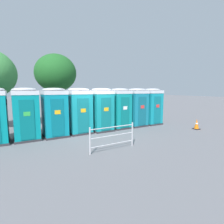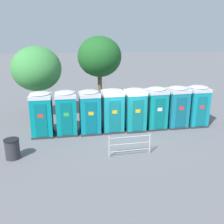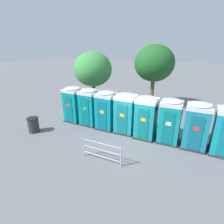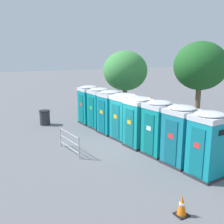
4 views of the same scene
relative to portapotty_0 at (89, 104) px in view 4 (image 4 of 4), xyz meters
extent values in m
plane|color=slate|center=(4.71, 0.05, -1.28)|extent=(120.00, 120.00, 0.00)
cube|color=#2D2D33|center=(0.00, 0.01, -1.23)|extent=(1.26, 1.25, 0.10)
cube|color=#07868D|center=(0.00, 0.01, -0.13)|extent=(1.20, 1.19, 2.10)
cube|color=#07696E|center=(0.03, -0.58, -0.21)|extent=(0.63, 0.06, 1.85)
cube|color=red|center=(0.03, -0.60, 0.07)|extent=(0.28, 0.02, 0.20)
cube|color=black|center=(0.58, 0.03, 0.60)|extent=(0.04, 0.36, 0.20)
cube|color=silver|center=(0.00, 0.01, 1.02)|extent=(1.24, 1.23, 0.20)
ellipsoid|color=silver|center=(0.00, 0.01, 1.17)|extent=(1.18, 1.17, 0.18)
cube|color=#2D2D33|center=(1.34, 0.13, -1.23)|extent=(1.27, 1.29, 0.10)
cube|color=#07848B|center=(1.34, 0.13, -0.13)|extent=(1.21, 1.23, 2.10)
cube|color=#07676D|center=(1.39, -0.46, -0.21)|extent=(0.62, 0.08, 1.85)
cube|color=green|center=(1.39, -0.47, 0.07)|extent=(0.28, 0.03, 0.20)
cube|color=black|center=(1.91, 0.17, 0.60)|extent=(0.05, 0.36, 0.20)
cube|color=silver|center=(1.34, 0.13, 1.02)|extent=(1.25, 1.27, 0.20)
ellipsoid|color=silver|center=(1.34, 0.13, 1.17)|extent=(1.19, 1.21, 0.18)
cube|color=#2D2D33|center=(2.68, 0.17, -1.23)|extent=(1.29, 1.31, 0.10)
cube|color=#0B8196|center=(2.68, 0.17, -0.13)|extent=(1.23, 1.25, 2.10)
cube|color=#086575|center=(2.74, -0.41, -0.21)|extent=(0.62, 0.09, 1.85)
cube|color=yellow|center=(2.74, -0.43, 0.07)|extent=(0.28, 0.04, 0.20)
cube|color=black|center=(3.25, 0.23, 0.60)|extent=(0.06, 0.36, 0.20)
cube|color=silver|center=(2.68, 0.17, 1.02)|extent=(1.27, 1.28, 0.20)
ellipsoid|color=silver|center=(2.68, 0.17, 1.17)|extent=(1.21, 1.22, 0.18)
cube|color=#2D2D33|center=(4.01, 0.33, -1.23)|extent=(1.35, 1.32, 0.10)
cube|color=teal|center=(4.01, 0.33, -0.13)|extent=(1.29, 1.26, 2.10)
cube|color=#0F6F77|center=(4.08, -0.25, -0.21)|extent=(0.64, 0.10, 1.85)
cube|color=yellow|center=(4.08, -0.27, 0.07)|extent=(0.28, 0.04, 0.20)
cube|color=black|center=(4.61, 0.40, 0.60)|extent=(0.06, 0.36, 0.20)
cube|color=silver|center=(4.01, 0.33, 1.02)|extent=(1.32, 1.30, 0.20)
ellipsoid|color=silver|center=(4.01, 0.33, 1.17)|extent=(1.26, 1.24, 0.18)
cube|color=#2D2D33|center=(5.36, 0.36, -1.23)|extent=(1.29, 1.30, 0.10)
cube|color=teal|center=(5.36, 0.36, -0.13)|extent=(1.23, 1.24, 2.10)
cube|color=#0E6C70|center=(5.41, -0.23, -0.21)|extent=(0.62, 0.09, 1.85)
cube|color=yellow|center=(5.42, -0.24, 0.07)|extent=(0.28, 0.03, 0.20)
cube|color=black|center=(5.93, 0.41, 0.60)|extent=(0.06, 0.36, 0.20)
cube|color=silver|center=(5.36, 0.36, 1.02)|extent=(1.27, 1.28, 0.20)
ellipsoid|color=silver|center=(5.36, 0.36, 1.17)|extent=(1.20, 1.22, 0.18)
cube|color=#2D2D33|center=(6.69, 0.55, -1.23)|extent=(1.28, 1.31, 0.10)
cube|color=#0D898A|center=(6.69, 0.55, -0.13)|extent=(1.22, 1.25, 2.10)
cube|color=#0A6B6B|center=(6.75, -0.03, -0.21)|extent=(0.61, 0.09, 1.85)
cube|color=white|center=(6.75, -0.05, 0.07)|extent=(0.28, 0.04, 0.20)
cube|color=black|center=(7.25, 0.61, 0.60)|extent=(0.06, 0.36, 0.20)
cube|color=silver|center=(6.69, 0.55, 1.02)|extent=(1.26, 1.29, 0.20)
ellipsoid|color=silver|center=(6.69, 0.55, 1.17)|extent=(1.19, 1.23, 0.18)
cube|color=#2D2D33|center=(8.03, 0.66, -1.23)|extent=(1.35, 1.32, 0.10)
cube|color=teal|center=(8.03, 0.66, -0.13)|extent=(1.28, 1.26, 2.10)
cube|color=#105F72|center=(8.09, 0.07, -0.21)|extent=(0.64, 0.10, 1.85)
cube|color=red|center=(8.09, 0.06, 0.07)|extent=(0.28, 0.04, 0.20)
cube|color=black|center=(8.62, 0.72, 0.60)|extent=(0.06, 0.36, 0.20)
cube|color=silver|center=(8.03, 0.66, 1.02)|extent=(1.32, 1.30, 0.20)
ellipsoid|color=silver|center=(8.03, 0.66, 1.17)|extent=(1.26, 1.23, 0.18)
cube|color=#2D2D33|center=(9.37, 0.75, -1.23)|extent=(1.25, 1.28, 0.10)
cube|color=teal|center=(9.37, 0.75, -0.13)|extent=(1.19, 1.22, 2.10)
cube|color=#0D6D7A|center=(9.41, 0.17, -0.21)|extent=(0.61, 0.07, 1.85)
cube|color=red|center=(9.41, 0.15, 0.07)|extent=(0.28, 0.03, 0.20)
cube|color=black|center=(9.93, 0.79, 0.60)|extent=(0.05, 0.36, 0.20)
cube|color=silver|center=(9.37, 0.75, 1.02)|extent=(1.23, 1.26, 0.20)
ellipsoid|color=silver|center=(9.37, 0.75, 1.17)|extent=(1.17, 1.19, 0.18)
cylinder|color=brown|center=(3.64, 6.23, 0.21)|extent=(0.34, 0.34, 2.99)
ellipsoid|color=#1E5B23|center=(3.64, 6.23, 2.56)|extent=(3.38, 3.38, 3.10)
cylinder|color=brown|center=(-0.65, 3.22, 0.01)|extent=(0.32, 0.32, 2.58)
ellipsoid|color=#3D8C42|center=(-0.65, 3.22, 2.09)|extent=(3.22, 3.22, 2.89)
cylinder|color=#2D2D33|center=(-0.99, -2.75, -0.83)|extent=(0.66, 0.66, 0.90)
cylinder|color=black|center=(-0.99, -2.75, -0.35)|extent=(0.70, 0.70, 0.06)
cube|color=black|center=(10.84, -1.83, -1.26)|extent=(0.36, 0.36, 0.04)
cone|color=orange|center=(10.84, -1.83, -0.94)|extent=(0.28, 0.28, 0.60)
cylinder|color=white|center=(10.84, -1.83, -0.91)|extent=(0.17, 0.17, 0.07)
cylinder|color=#B7B7BC|center=(3.49, -3.11, -0.76)|extent=(0.06, 0.06, 1.05)
cylinder|color=#B7B7BC|center=(5.48, -2.90, -0.76)|extent=(0.06, 0.06, 1.05)
cylinder|color=#B7B7BC|center=(4.49, -3.00, -0.33)|extent=(1.99, 0.25, 0.04)
cylinder|color=#B7B7BC|center=(4.49, -3.00, -0.68)|extent=(1.99, 0.25, 0.04)
cylinder|color=#B7B7BC|center=(4.49, -3.00, -1.03)|extent=(1.99, 0.25, 0.04)
camera|label=1|loc=(1.51, -9.20, 1.14)|focal=28.00mm
camera|label=2|loc=(2.45, -14.26, 4.41)|focal=42.00mm
camera|label=3|loc=(8.61, -8.77, 3.89)|focal=28.00mm
camera|label=4|loc=(15.84, -6.87, 3.34)|focal=42.00mm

